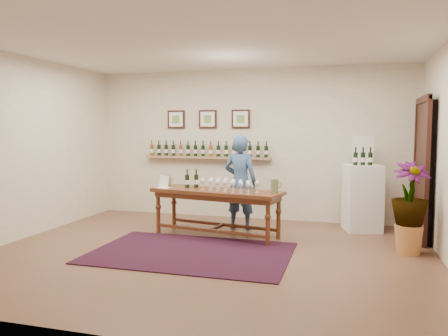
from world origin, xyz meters
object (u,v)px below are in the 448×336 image
(potted_plant, at_px, (410,208))
(person, at_px, (240,182))
(display_pedestal, at_px, (362,198))
(tasting_table, at_px, (217,197))

(potted_plant, bearing_deg, person, 161.83)
(display_pedestal, relative_size, potted_plant, 1.02)
(potted_plant, xyz_separation_m, person, (-2.55, 0.84, 0.16))
(tasting_table, distance_m, potted_plant, 2.80)
(tasting_table, distance_m, person, 0.65)
(tasting_table, bearing_deg, potted_plant, 4.85)
(tasting_table, height_order, potted_plant, potted_plant)
(display_pedestal, xyz_separation_m, potted_plant, (0.57, -1.27, 0.08))
(tasting_table, relative_size, person, 1.36)
(person, bearing_deg, display_pedestal, -157.69)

